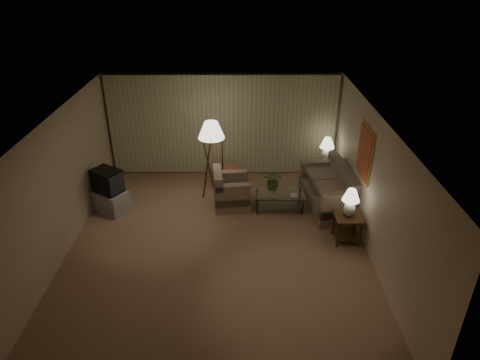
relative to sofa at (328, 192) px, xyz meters
name	(u,v)px	position (x,y,z in m)	size (l,w,h in m)	color
ground	(218,247)	(-2.50, -1.61, -0.40)	(7.00, 7.00, 0.00)	#966F53
room_shell	(220,139)	(-2.48, -0.10, 1.35)	(6.04, 7.02, 2.72)	beige
sofa	(328,192)	(0.00, 0.00, 0.00)	(2.05, 1.39, 0.80)	gray
armchair	(231,192)	(-2.25, 0.06, -0.04)	(1.03, 0.99, 0.72)	gray
side_table_near	(347,223)	(0.15, -1.35, 0.01)	(0.55, 0.55, 0.60)	#39210F
side_table_far	(325,168)	(0.15, 1.25, -0.01)	(0.48, 0.40, 0.60)	#39210F
table_lamp_near	(351,200)	(0.15, -1.35, 0.56)	(0.35, 0.35, 0.61)	silver
table_lamp_far	(327,147)	(0.15, 1.25, 0.57)	(0.37, 0.37, 0.64)	silver
coffee_table	(279,198)	(-1.14, -0.10, -0.12)	(1.17, 0.64, 0.41)	silver
tv_cabinet	(110,201)	(-5.05, -0.15, -0.15)	(0.98, 0.89, 0.50)	#98989A
crt_tv	(107,181)	(-5.05, -0.15, 0.37)	(0.77, 0.72, 0.54)	black
floor_lamp	(212,158)	(-2.71, 0.56, 0.60)	(0.62, 0.62, 1.91)	#39210F
ottoman	(228,175)	(-2.37, 1.17, -0.18)	(0.67, 0.67, 0.45)	#B0643B
vase	(273,190)	(-1.29, -0.10, 0.09)	(0.16, 0.16, 0.16)	white
flowers	(274,178)	(-1.29, -0.10, 0.42)	(0.43, 0.38, 0.48)	#4A6E31
book	(291,195)	(-0.89, -0.20, 0.02)	(0.15, 0.20, 0.02)	olive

